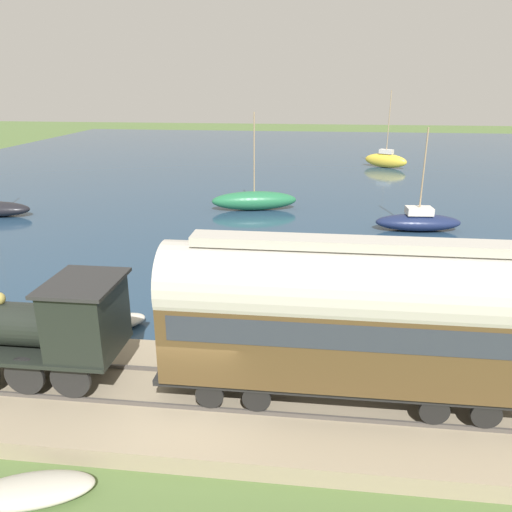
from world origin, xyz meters
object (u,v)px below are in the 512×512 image
passenger_coach (347,314)px  sailboat_yellow (386,160)px  sailboat_navy (418,221)px  rowboat_near_shore (120,322)px  steam_locomotive (49,324)px  sailboat_green (254,200)px  beached_dinghy (30,491)px  rowboat_mid_harbor (286,318)px

passenger_coach → sailboat_yellow: (43.34, -6.56, -2.33)m
sailboat_navy → rowboat_near_shore: bearing=133.0°
steam_locomotive → passenger_coach: 8.30m
passenger_coach → sailboat_green: bearing=12.7°
sailboat_yellow → beached_dinghy: (-47.11, 13.56, -0.60)m
sailboat_green → sailboat_navy: size_ratio=1.09×
sailboat_yellow → beached_dinghy: size_ratio=2.65×
passenger_coach → rowboat_mid_harbor: 6.35m
sailboat_yellow → rowboat_mid_harbor: bearing=-162.3°
sailboat_navy → rowboat_mid_harbor: 15.61m
rowboat_near_shore → beached_dinghy: size_ratio=0.72×
steam_locomotive → sailboat_green: (23.14, -3.03, -1.68)m
sailboat_green → rowboat_mid_harbor: (-17.79, -3.39, -0.43)m
sailboat_green → rowboat_mid_harbor: bearing=178.7°
rowboat_mid_harbor → beached_dinghy: (-9.12, 5.16, -0.05)m
passenger_coach → sailboat_navy: sailboat_navy is taller
steam_locomotive → rowboat_near_shore: size_ratio=2.51×
steam_locomotive → rowboat_mid_harbor: steam_locomotive is taller
sailboat_green → passenger_coach: bearing=-179.3°
steam_locomotive → sailboat_navy: 23.63m
sailboat_green → sailboat_yellow: (20.20, -11.79, 0.13)m
sailboat_yellow → rowboat_near_shore: 41.65m
sailboat_green → sailboat_navy: sailboat_green is taller
steam_locomotive → sailboat_navy: sailboat_navy is taller
passenger_coach → beached_dinghy: bearing=118.3°
passenger_coach → rowboat_near_shore: bearing=61.7°
sailboat_navy → beached_dinghy: sailboat_navy is taller
sailboat_yellow → beached_dinghy: sailboat_yellow is taller
sailboat_navy → beached_dinghy: 26.08m
sailboat_green → beached_dinghy: size_ratio=2.28×
sailboat_green → beached_dinghy: 26.97m
sailboat_yellow → sailboat_navy: 24.27m
passenger_coach → sailboat_green: size_ratio=1.46×
passenger_coach → sailboat_yellow: size_ratio=1.26×
sailboat_yellow → rowboat_mid_harbor: 38.91m
sailboat_navy → steam_locomotive: bearing=139.9°
steam_locomotive → rowboat_mid_harbor: bearing=-50.2°
sailboat_navy → rowboat_near_shore: (-14.75, 13.62, -0.35)m
sailboat_navy → rowboat_near_shore: size_ratio=2.91×
sailboat_navy → sailboat_green: bearing=65.2°
steam_locomotive → beached_dinghy: steam_locomotive is taller
steam_locomotive → sailboat_yellow: (43.34, -14.82, -1.55)m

